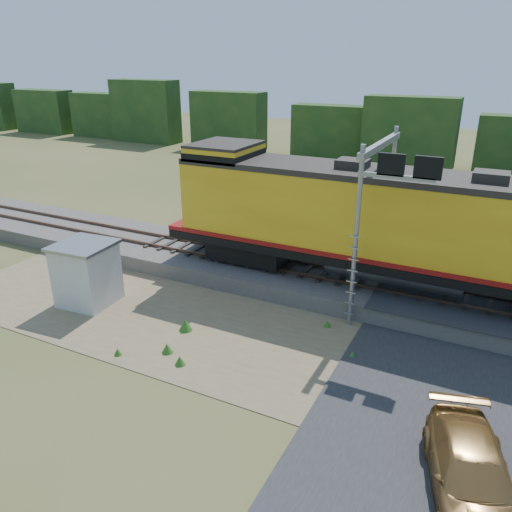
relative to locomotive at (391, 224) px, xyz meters
The scene contains 11 objects.
ground 7.99m from the locomotive, 121.79° to the right, with size 140.00×140.00×0.00m, color #475123.
ballast 5.00m from the locomotive, behind, with size 70.00×5.00×0.80m, color slate.
rails 4.69m from the locomotive, behind, with size 70.00×1.54×0.16m.
dirt_shoulder 8.76m from the locomotive, 136.11° to the right, with size 26.00×8.00×0.03m, color #8C7754.
road 7.19m from the locomotive, 58.03° to the right, with size 7.00×66.00×0.86m.
tree_line_north 32.22m from the locomotive, 96.63° to the left, with size 130.00×3.00×6.50m.
weed_clumps 10.04m from the locomotive, 140.74° to the right, with size 15.00×6.20×0.56m, color #316B1E, non-canonical shape.
locomotive is the anchor object (origin of this frame).
shed 13.55m from the locomotive, 152.72° to the right, with size 2.57×2.57×2.85m.
signal_gantry 1.99m from the locomotive, 116.42° to the right, with size 2.96×6.20×7.47m.
car 11.35m from the locomotive, 65.43° to the right, with size 1.97×4.84×1.40m, color olive.
Camera 1 is at (7.74, -14.87, 10.43)m, focal length 35.00 mm.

